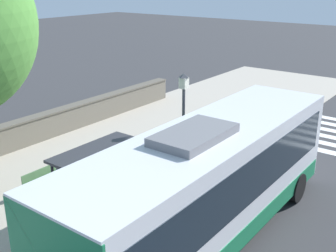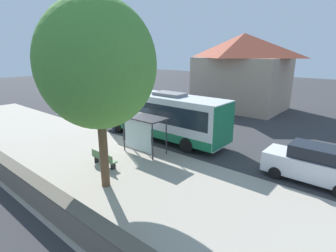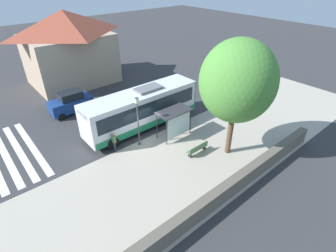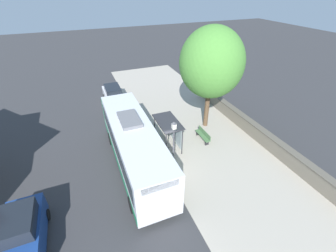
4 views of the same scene
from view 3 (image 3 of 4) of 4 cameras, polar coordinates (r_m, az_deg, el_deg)
The scene contains 12 objects.
ground_plane at distance 21.97m, azimuth -5.54°, elevation -3.02°, with size 120.00×120.00×0.00m, color #353538.
sidewalk_plaza at distance 19.15m, azimuth 2.36°, elevation -8.90°, with size 9.00×44.00×0.02m.
stone_wall at distance 16.81m, azimuth 11.99°, elevation -14.04°, with size 0.60×20.00×1.22m.
background_building at distance 33.85m, azimuth -20.81°, elevation 15.81°, with size 7.88×9.78×8.31m.
bus at distance 22.90m, azimuth -5.74°, elevation 3.93°, with size 2.72×10.53×3.57m.
bus_shelter at distance 21.29m, azimuth 1.55°, elevation 2.19°, with size 1.58×2.90×2.40m.
pedestrian at distance 20.52m, azimuth -11.68°, elevation -3.08°, with size 0.34×0.22×1.67m.
bench at distance 20.20m, azimuth 6.47°, elevation -4.92°, with size 0.40×1.89×0.88m.
street_lamp_near at distance 20.10m, azimuth -6.61°, elevation 1.86°, with size 0.28×0.28×4.26m.
shade_tree at distance 18.21m, azimuth 14.92°, elevation 9.31°, with size 5.18×5.18×8.71m.
parked_car_behind_bus at distance 29.58m, azimuth 11.71°, elevation 8.14°, with size 1.91×4.50×1.94m.
parked_car_far_lane at distance 27.21m, azimuth -20.39°, elevation 4.79°, with size 1.93×4.02×2.15m.
Camera 3 is at (-15.10, 9.94, 12.49)m, focal length 28.00 mm.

